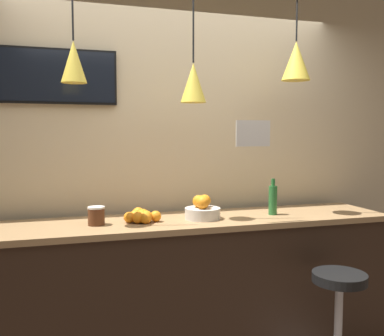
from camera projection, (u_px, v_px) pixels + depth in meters
The scene contains 12 objects.
back_wall at pixel (177, 150), 3.30m from camera, with size 8.00×0.06×2.90m.
service_counter at pixel (192, 289), 2.98m from camera, with size 2.83×0.61×0.99m.
bar_stool at pixel (339, 312), 2.69m from camera, with size 0.40×0.40×0.71m.
fruit_bowl at pixel (202, 209), 2.93m from camera, with size 0.24×0.24×0.16m.
orange_pile at pixel (142, 216), 2.82m from camera, with size 0.25×0.23×0.08m.
juice_bottle at pixel (273, 199), 3.08m from camera, with size 0.06×0.06×0.26m.
spread_jar at pixel (96, 216), 2.73m from camera, with size 0.11×0.11×0.12m.
pendant_lamp_left at pixel (74, 61), 2.61m from camera, with size 0.16×0.16×0.92m.
pendant_lamp_middle at pixel (193, 82), 2.84m from camera, with size 0.17×0.17×1.02m.
pendant_lamp_right at pixel (296, 61), 3.05m from camera, with size 0.20×0.20×0.85m.
mounted_tv at pixel (56, 76), 2.96m from camera, with size 0.83×0.04×0.38m.
hanging_menu_board at pixel (253, 133), 2.78m from camera, with size 0.24×0.01×0.17m.
Camera 1 is at (-0.83, -2.23, 1.57)m, focal length 40.00 mm.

